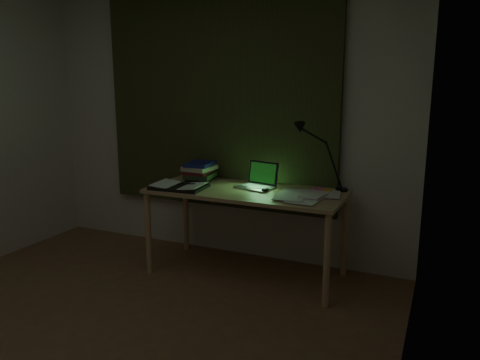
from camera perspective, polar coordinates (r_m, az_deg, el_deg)
The scene contains 12 objects.
wall_back at distance 4.23m, azimuth -2.51°, elevation 7.62°, with size 3.50×0.00×2.50m, color silver.
wall_right at distance 1.81m, azimuth 19.32°, elevation 1.06°, with size 0.00×4.00×2.50m, color silver.
curtain at distance 4.19m, azimuth -2.79°, elevation 10.31°, with size 2.20×0.06×2.00m, color #2C3219.
desk at distance 3.85m, azimuth 0.73°, elevation -6.40°, with size 1.57×0.69×0.72m, color tan, non-canonical shape.
laptop at distance 3.78m, azimuth 1.83°, elevation 0.53°, with size 0.29×0.33×0.21m, color #B5B5BA, non-canonical shape.
open_textbook at distance 3.83m, azimuth -7.41°, elevation -0.74°, with size 0.42×0.30×0.04m, color silver, non-canonical shape.
book_stack at distance 4.08m, azimuth -4.93°, elevation 1.11°, with size 0.22×0.27×0.18m, color silver, non-canonical shape.
loose_papers at distance 3.58m, azimuth 8.18°, elevation -1.77°, with size 0.36×0.38×0.02m, color white, non-canonical shape.
mouse at distance 3.69m, azimuth 3.10°, elevation -1.18°, with size 0.05×0.08×0.03m, color black.
sticky_yellow at distance 3.75m, azimuth 10.62°, elevation -1.27°, with size 0.07×0.07×0.02m, color gold.
sticky_pink at distance 3.78m, azimuth 9.53°, elevation -1.14°, with size 0.08×0.08×0.02m, color pink.
desk_lamp at distance 3.75m, azimuth 12.43°, elevation 2.60°, with size 0.35×0.27×0.52m, color black, non-canonical shape.
Camera 1 is at (1.89, -1.77, 1.57)m, focal length 35.00 mm.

